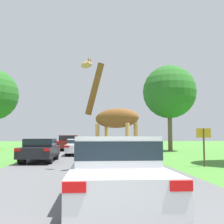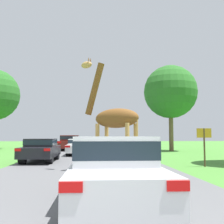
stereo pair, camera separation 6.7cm
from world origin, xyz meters
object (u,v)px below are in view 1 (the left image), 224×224
(sign_post, at_px, (204,140))
(car_verge_right, at_px, (118,143))
(car_far_ahead, at_px, (40,149))
(tree_right_cluster, at_px, (169,92))
(car_queue_right, at_px, (80,146))
(car_lead_maroon, at_px, (114,168))
(giraffe_near_road, at_px, (113,118))
(car_queue_left, at_px, (69,142))

(sign_post, bearing_deg, car_verge_right, 99.78)
(car_far_ahead, relative_size, sign_post, 2.51)
(car_verge_right, height_order, tree_right_cluster, tree_right_cluster)
(car_verge_right, distance_m, sign_post, 15.23)
(car_queue_right, relative_size, car_far_ahead, 0.95)
(car_lead_maroon, bearing_deg, car_queue_right, 95.03)
(car_far_ahead, bearing_deg, car_queue_right, 69.83)
(car_far_ahead, height_order, tree_right_cluster, tree_right_cluster)
(giraffe_near_road, xyz_separation_m, car_queue_right, (-1.75, 10.44, -1.51))
(car_lead_maroon, distance_m, car_far_ahead, 10.68)
(tree_right_cluster, relative_size, sign_post, 4.69)
(car_queue_right, xyz_separation_m, car_queue_left, (-1.39, 6.98, 0.14))
(car_lead_maroon, bearing_deg, giraffe_near_road, 85.82)
(giraffe_near_road, height_order, car_queue_left, giraffe_near_road)
(car_queue_right, distance_m, sign_post, 10.70)
(giraffe_near_road, bearing_deg, tree_right_cluster, 14.58)
(car_far_ahead, distance_m, sign_post, 8.82)
(car_lead_maroon, distance_m, car_queue_right, 15.63)
(car_queue_left, bearing_deg, car_verge_right, -7.99)
(car_lead_maroon, relative_size, car_far_ahead, 1.02)
(car_queue_right, bearing_deg, tree_right_cluster, 31.77)
(car_verge_right, bearing_deg, tree_right_cluster, -11.14)
(car_queue_left, bearing_deg, car_queue_right, -78.74)
(giraffe_near_road, height_order, car_lead_maroon, giraffe_near_road)
(giraffe_near_road, height_order, car_queue_right, giraffe_near_road)
(giraffe_near_road, xyz_separation_m, car_queue_left, (-3.13, 17.41, -1.36))
(car_queue_right, distance_m, car_verge_right, 7.23)
(car_lead_maroon, bearing_deg, tree_right_cluster, 71.00)
(car_verge_right, bearing_deg, sign_post, -80.22)
(car_queue_left, bearing_deg, sign_post, -64.30)
(tree_right_cluster, height_order, sign_post, tree_right_cluster)
(giraffe_near_road, relative_size, car_far_ahead, 1.07)
(car_queue_left, bearing_deg, car_far_ahead, -92.79)
(car_queue_right, height_order, sign_post, sign_post)
(car_lead_maroon, height_order, car_queue_right, car_lead_maroon)
(car_queue_left, xyz_separation_m, tree_right_cluster, (9.95, -1.68, 4.98))
(car_queue_left, distance_m, car_verge_right, 5.02)
(giraffe_near_road, height_order, car_verge_right, giraffe_near_road)
(car_far_ahead, bearing_deg, tree_right_cluster, 45.48)
(car_queue_right, height_order, car_queue_left, car_queue_left)
(car_queue_left, height_order, car_far_ahead, car_queue_left)
(tree_right_cluster, bearing_deg, car_far_ahead, -134.52)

